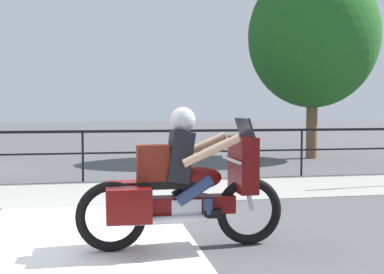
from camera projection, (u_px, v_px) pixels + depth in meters
ground_plane at (67, 243)px, 5.68m from camera, size 120.00×120.00×0.00m
sidewalk_band at (80, 194)px, 9.01m from camera, size 44.00×2.40×0.01m
crosswalk_band at (82, 247)px, 5.51m from camera, size 2.65×6.00×0.01m
fence_railing at (83, 141)px, 10.51m from camera, size 36.00×0.05×1.13m
motorcycle at (182, 186)px, 5.45m from camera, size 2.38×0.76×1.61m
tree_behind_sign at (313, 37)px, 15.43m from camera, size 4.16×4.16×6.22m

